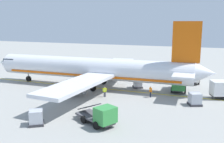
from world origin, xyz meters
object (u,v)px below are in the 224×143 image
Objects in this scene: service_truck_fuel at (193,75)px; cargo_container_far at (36,117)px; cargo_container_near at (195,99)px; crew_marshaller at (151,91)px; airliner_foreground at (94,69)px; cargo_container_mid at (137,83)px; service_truck_baggage at (179,83)px; service_truck_catering at (101,115)px; crew_loader_left at (105,91)px.

service_truck_fuel reaches higher than cargo_container_far.
cargo_container_near is at bearing -50.34° from cargo_container_far.
cargo_container_far is (-29.18, 15.67, -0.57)m from service_truck_fuel.
crew_marshaller is (1.61, 6.78, 0.16)m from cargo_container_near.
airliner_foreground is 23.28× the size of crew_marshaller.
cargo_container_near is 12.26m from cargo_container_mid.
cargo_container_far is (-20.67, 6.59, -0.07)m from cargo_container_mid.
airliner_foreground is 6.22× the size of service_truck_fuel.
service_truck_catering is (-18.75, 6.75, -0.20)m from service_truck_baggage.
service_truck_catering reaches higher than service_truck_baggage.
cargo_container_mid is (6.69, 10.27, 0.05)m from cargo_container_near.
service_truck_baggage is 0.96× the size of service_truck_catering.
crew_loader_left is (-0.74, 13.68, 0.08)m from cargo_container_near.
cargo_container_near is 21.90m from cargo_container_far.
crew_marshaller is at bearing -32.90° from cargo_container_far.
cargo_container_far is at bearing 147.10° from crew_marshaller.
airliner_foreground is at bearing 76.25° from crew_marshaller.
cargo_container_far is (-18.30, -1.00, -2.50)m from airliner_foreground.
cargo_container_far is (-2.45, 7.09, -0.31)m from service_truck_catering.
cargo_container_mid is 1.24× the size of crew_marshaller.
service_truck_catering is at bearing -178.43° from cargo_container_mid.
service_truck_baggage is at bearing -33.12° from cargo_container_far.
crew_marshaller is at bearing 76.65° from cargo_container_near.
cargo_container_near is at bearing -175.52° from service_truck_fuel.
service_truck_catering reaches higher than cargo_container_mid.
service_truck_baggage is at bearing -53.19° from crew_loader_left.
airliner_foreground reaches higher than service_truck_baggage.
service_truck_fuel is at bearing -13.00° from service_truck_baggage.
service_truck_baggage is at bearing 22.74° from cargo_container_near.
cargo_container_mid is (-0.53, 7.25, -0.43)m from service_truck_baggage.
cargo_container_near is at bearing -103.60° from airliner_foreground.
cargo_container_far is at bearing 109.08° from service_truck_catering.
cargo_container_far reaches higher than crew_marshaller.
airliner_foreground is 20.00m from service_truck_fuel.
cargo_container_near is (11.53, -9.78, -0.29)m from service_truck_catering.
service_truck_catering is (-15.85, -8.09, -2.19)m from airliner_foreground.
service_truck_catering is 18.23m from cargo_container_mid.
airliner_foreground reaches higher than service_truck_catering.
cargo_container_mid is 6.17m from crew_marshaller.
airliner_foreground is at bearing 123.12° from service_truck_fuel.
cargo_container_far is at bearing 151.75° from service_truck_fuel.
service_truck_baggage is at bearing -19.78° from service_truck_catering.
crew_loader_left is (-15.94, 12.49, -0.46)m from service_truck_fuel.
airliner_foreground is at bearing 27.03° from service_truck_catering.
service_truck_fuel is 28.07m from service_truck_catering.
crew_loader_left is at bearing 155.42° from cargo_container_mid.
service_truck_catering is at bearing -70.92° from cargo_container_far.
service_truck_fuel is 2.94× the size of cargo_container_near.
crew_marshaller is at bearing -145.48° from cargo_container_mid.
service_truck_catering is 2.51× the size of cargo_container_far.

